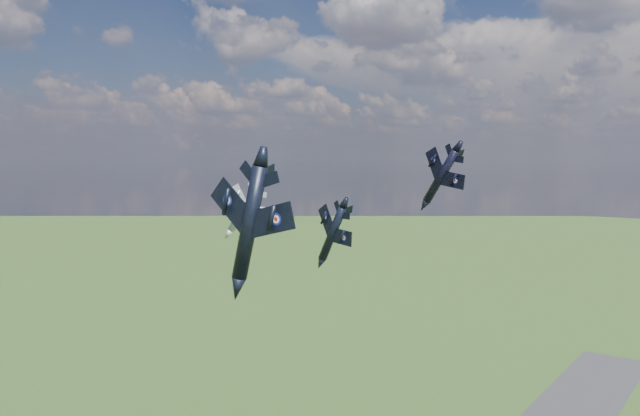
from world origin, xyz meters
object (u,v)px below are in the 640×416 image
Objects in this scene: jet_lead_navy at (333,233)px; jet_high_navy at (441,176)px; jet_left_silver at (245,209)px; jet_right_navy at (250,223)px.

jet_lead_navy is 0.88× the size of jet_high_navy.
jet_lead_navy is 34.72m from jet_left_silver.
jet_right_navy reaches higher than jet_lead_navy.
jet_right_navy is at bearing -65.74° from jet_left_silver.
jet_high_navy is at bearing 89.60° from jet_right_navy.
jet_high_navy is (6.36, 21.21, 7.59)m from jet_lead_navy.
jet_lead_navy is 23.41m from jet_high_navy.
jet_right_navy is at bearing -72.37° from jet_high_navy.
jet_lead_navy is at bearing 104.82° from jet_right_navy.
jet_left_silver reaches higher than jet_lead_navy.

